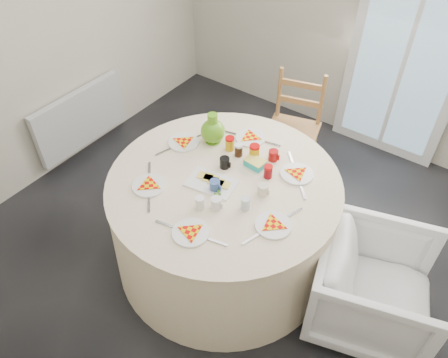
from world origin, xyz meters
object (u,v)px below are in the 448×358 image
Objects in this scene: radiator at (81,118)px; green_pitcher at (213,132)px; armchair at (376,284)px; wooden_chair at (292,132)px; table at (224,221)px.

green_pitcher reaches higher than radiator.
armchair is 3.30× the size of green_pitcher.
wooden_chair reaches higher than armchair.
wooden_chair is at bearing 26.20° from radiator.
armchair is (1.10, 0.13, 0.02)m from table.
table is 1.11m from armchair.
armchair is at bearing -55.37° from wooden_chair.
table is at bearing 80.27° from armchair.
table is at bearing -7.79° from radiator.
wooden_chair is at bearing 92.33° from green_pitcher.
armchair is (1.18, -1.00, -0.08)m from wooden_chair.
wooden_chair reaches higher than table.
table is 1.13m from wooden_chair.
green_pitcher is at bearing 136.54° from table.
wooden_chair is 1.28× the size of armchair.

